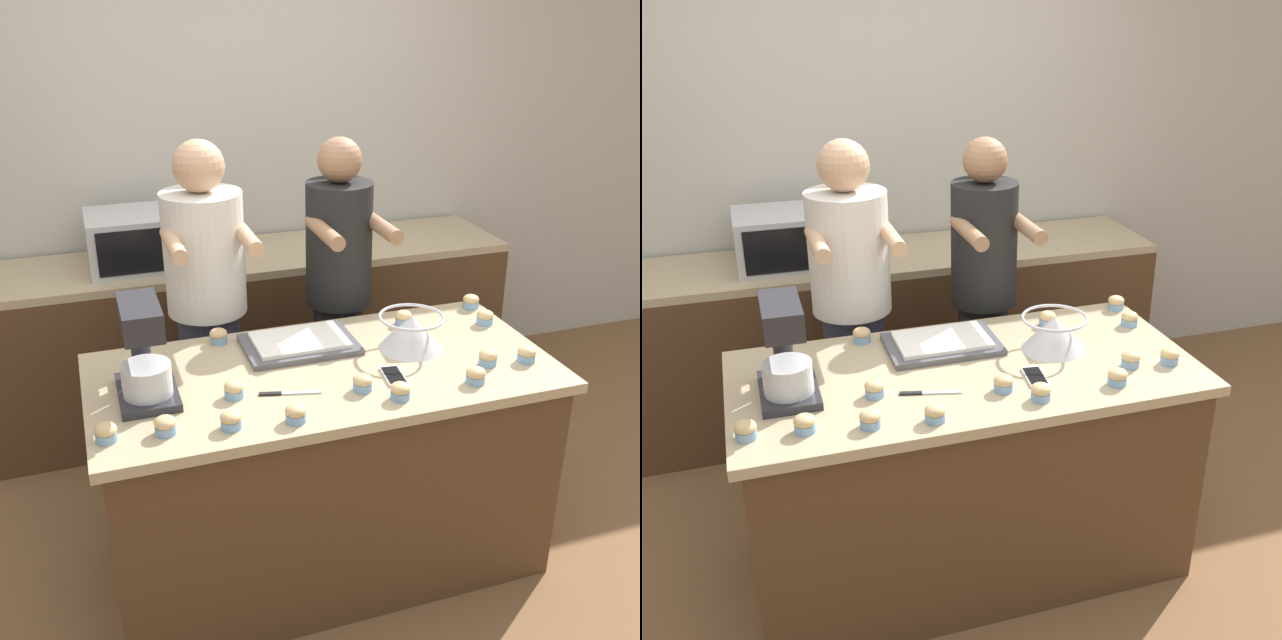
{
  "view_description": "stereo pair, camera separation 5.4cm",
  "coord_description": "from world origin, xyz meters",
  "views": [
    {
      "loc": [
        -0.8,
        -2.34,
        2.18
      ],
      "look_at": [
        0.0,
        0.04,
        1.07
      ],
      "focal_mm": 42.0,
      "sensor_mm": 36.0,
      "label": 1
    },
    {
      "loc": [
        -0.75,
        -2.36,
        2.18
      ],
      "look_at": [
        0.0,
        0.04,
        1.07
      ],
      "focal_mm": 42.0,
      "sensor_mm": 36.0,
      "label": 2
    }
  ],
  "objects": [
    {
      "name": "person_right",
      "position": [
        0.29,
        0.64,
        0.86
      ],
      "size": [
        0.32,
        0.49,
        1.61
      ],
      "color": "#232328",
      "rests_on": "ground_plane"
    },
    {
      "name": "mixing_bowl",
      "position": [
        0.38,
        0.06,
        0.96
      ],
      "size": [
        0.26,
        0.26,
        0.14
      ],
      "color": "#BCBCC1",
      "rests_on": "island_counter"
    },
    {
      "name": "person_left",
      "position": [
        -0.31,
        0.64,
        0.86
      ],
      "size": [
        0.35,
        0.51,
        1.64
      ],
      "color": "#33384C",
      "rests_on": "ground_plane"
    },
    {
      "name": "cupcake_7",
      "position": [
        -0.33,
        0.34,
        0.92
      ],
      "size": [
        0.07,
        0.07,
        0.06
      ],
      "color": "#759EC6",
      "rests_on": "island_counter"
    },
    {
      "name": "knife",
      "position": [
        -0.19,
        -0.14,
        0.89
      ],
      "size": [
        0.22,
        0.07,
        0.01
      ],
      "color": "#BCBCC1",
      "rests_on": "island_counter"
    },
    {
      "name": "cupcake_6",
      "position": [
        0.6,
        -0.17,
        0.92
      ],
      "size": [
        0.07,
        0.07,
        0.06
      ],
      "color": "#759EC6",
      "rests_on": "island_counter"
    },
    {
      "name": "cupcake_8",
      "position": [
        -0.8,
        -0.25,
        0.92
      ],
      "size": [
        0.07,
        0.07,
        0.06
      ],
      "color": "#759EC6",
      "rests_on": "island_counter"
    },
    {
      "name": "cupcake_0",
      "position": [
        0.75,
        -0.19,
        0.92
      ],
      "size": [
        0.07,
        0.07,
        0.06
      ],
      "color": "#759EC6",
      "rests_on": "island_counter"
    },
    {
      "name": "island_counter",
      "position": [
        0.0,
        0.0,
        0.45
      ],
      "size": [
        1.73,
        0.83,
        0.89
      ],
      "color": "#4C331E",
      "rests_on": "ground_plane"
    },
    {
      "name": "back_wall",
      "position": [
        0.0,
        1.64,
        1.35
      ],
      "size": [
        10.0,
        0.06,
        2.7
      ],
      "color": "#B2ADA3",
      "rests_on": "ground_plane"
    },
    {
      "name": "cupcake_3",
      "position": [
        -0.21,
        -0.33,
        0.92
      ],
      "size": [
        0.07,
        0.07,
        0.06
      ],
      "color": "#759EC6",
      "rests_on": "island_counter"
    },
    {
      "name": "ground_plane",
      "position": [
        0.0,
        0.0,
        0.0
      ],
      "size": [
        16.0,
        16.0,
        0.0
      ],
      "primitive_type": "plane",
      "color": "brown"
    },
    {
      "name": "cupcake_2",
      "position": [
        0.8,
        0.34,
        0.92
      ],
      "size": [
        0.07,
        0.07,
        0.06
      ],
      "color": "#759EC6",
      "rests_on": "island_counter"
    },
    {
      "name": "cupcake_10",
      "position": [
        0.45,
        0.27,
        0.92
      ],
      "size": [
        0.07,
        0.07,
        0.06
      ],
      "color": "#759EC6",
      "rests_on": "island_counter"
    },
    {
      "name": "cupcake_13",
      "position": [
        -0.62,
        -0.26,
        0.92
      ],
      "size": [
        0.07,
        0.07,
        0.06
      ],
      "color": "#759EC6",
      "rests_on": "island_counter"
    },
    {
      "name": "stand_mixer",
      "position": [
        -0.65,
        -0.01,
        1.04
      ],
      "size": [
        0.2,
        0.3,
        0.36
      ],
      "color": "#232328",
      "rests_on": "island_counter"
    },
    {
      "name": "microwave_oven",
      "position": [
        -0.52,
        1.29,
        1.05
      ],
      "size": [
        0.51,
        0.4,
        0.27
      ],
      "color": "#B7B7BC",
      "rests_on": "back_counter"
    },
    {
      "name": "cupcake_12",
      "position": [
        0.18,
        -0.3,
        0.92
      ],
      "size": [
        0.07,
        0.07,
        0.06
      ],
      "color": "#759EC6",
      "rests_on": "island_counter"
    },
    {
      "name": "cupcake_4",
      "position": [
        -0.36,
        -0.11,
        0.92
      ],
      "size": [
        0.07,
        0.07,
        0.06
      ],
      "color": "#759EC6",
      "rests_on": "island_counter"
    },
    {
      "name": "cupcake_1",
      "position": [
        0.78,
        0.17,
        0.92
      ],
      "size": [
        0.07,
        0.07,
        0.06
      ],
      "color": "#759EC6",
      "rests_on": "island_counter"
    },
    {
      "name": "cupcake_11",
      "position": [
        0.48,
        -0.28,
        0.92
      ],
      "size": [
        0.07,
        0.07,
        0.06
      ],
      "color": "#759EC6",
      "rests_on": "island_counter"
    },
    {
      "name": "cell_phone",
      "position": [
        0.22,
        -0.15,
        0.89
      ],
      "size": [
        0.09,
        0.15,
        0.01
      ],
      "color": "silver",
      "rests_on": "island_counter"
    },
    {
      "name": "cupcake_5",
      "position": [
        0.08,
        -0.2,
        0.92
      ],
      "size": [
        0.07,
        0.07,
        0.06
      ],
      "color": "#759EC6",
      "rests_on": "island_counter"
    },
    {
      "name": "back_counter",
      "position": [
        0.0,
        1.29,
        0.46
      ],
      "size": [
        2.8,
        0.6,
        0.92
      ],
      "color": "#4C331E",
      "rests_on": "ground_plane"
    },
    {
      "name": "baking_tray",
      "position": [
        -0.03,
        0.2,
        0.9
      ],
      "size": [
        0.44,
        0.3,
        0.04
      ],
      "color": "#4C4C51",
      "rests_on": "island_counter"
    },
    {
      "name": "cupcake_9",
      "position": [
        -0.42,
        -0.3,
        0.92
      ],
      "size": [
        0.07,
        0.07,
        0.06
      ],
      "color": "#759EC6",
      "rests_on": "island_counter"
    }
  ]
}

